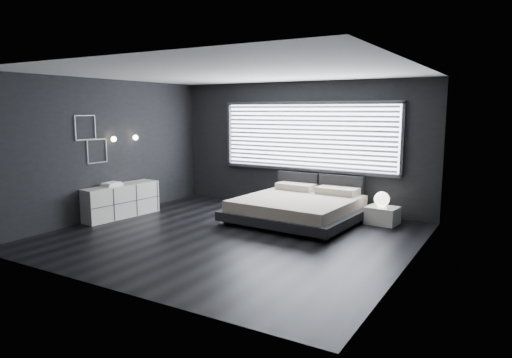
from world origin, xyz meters
The scene contains 12 objects.
room centered at (0.00, 0.00, 1.40)m, with size 6.04×6.00×2.80m.
window centered at (0.20, 2.70, 1.61)m, with size 4.14×0.09×1.52m.
headboard centered at (0.53, 2.64, 0.57)m, with size 1.96×0.16×0.52m.
sconce_near centered at (-2.88, 0.05, 1.60)m, with size 0.18×0.11×0.11m.
sconce_far centered at (-2.88, 0.65, 1.60)m, with size 0.18×0.11×0.11m.
wall_art_upper centered at (-2.98, -0.55, 1.85)m, with size 0.01×0.48×0.48m.
wall_art_lower centered at (-2.98, -0.30, 1.38)m, with size 0.01×0.48×0.48m.
bed centered at (0.54, 1.59, 0.28)m, with size 2.48×2.38×0.61m.
nightstand centered at (2.04, 2.21, 0.17)m, with size 0.58×0.48×0.34m, color white.
orb_lamp centered at (2.01, 2.22, 0.48)m, with size 0.29×0.29×0.29m, color white.
dresser centered at (-2.78, 0.06, 0.34)m, with size 0.64×1.72×0.67m.
book_stack centered at (-2.80, -0.14, 0.71)m, with size 0.29×0.37×0.08m.
Camera 1 is at (4.32, -6.44, 2.19)m, focal length 32.00 mm.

